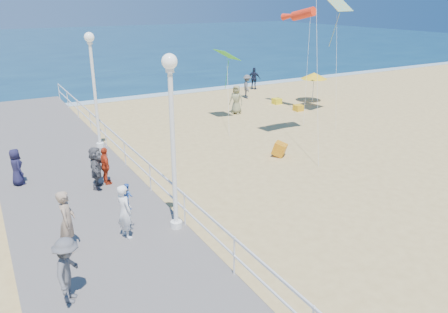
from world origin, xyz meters
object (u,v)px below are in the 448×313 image
spectator_3 (105,166)px  spectator_2 (68,270)px  lamp_post_mid (172,126)px  beach_chair_left (277,101)px  spectator_5 (96,168)px  beach_walker_b (254,79)px  beach_umbrella (314,76)px  toddler_held (127,196)px  lamp_post_far (93,79)px  box_kite (279,150)px  woman_holding_toddler (125,211)px  spectator_6 (67,221)px  beach_walker_c (236,100)px  beach_chair_right (298,108)px  spectator_4 (16,167)px  beach_walker_a (247,86)px

spectator_3 → spectator_2: bearing=157.6°
lamp_post_mid → spectator_3: 5.19m
spectator_2 → beach_chair_left: bearing=-21.7°
spectator_2 → spectator_5: 6.60m
beach_walker_b → beach_umbrella: 6.22m
toddler_held → lamp_post_far: bearing=-21.3°
beach_umbrella → beach_chair_left: bearing=162.9°
spectator_5 → box_kite: bearing=-65.5°
woman_holding_toddler → beach_walker_b: bearing=-54.4°
lamp_post_far → spectator_3: 5.31m
lamp_post_far → toddler_held: bearing=-99.0°
lamp_post_mid → box_kite: lamp_post_mid is taller
spectator_6 → beach_walker_c: spectator_6 is taller
spectator_5 → spectator_2: bearing=-177.1°
woman_holding_toddler → spectator_2: bearing=124.8°
beach_walker_b → box_kite: size_ratio=2.97×
woman_holding_toddler → beach_chair_right: size_ratio=3.04×
beach_chair_right → toddler_held: bearing=-144.6°
spectator_6 → beach_walker_c: (12.93, 12.29, -0.38)m
lamp_post_mid → spectator_4: 7.63m
beach_walker_a → box_kite: 13.02m
lamp_post_mid → spectator_2: 4.74m
spectator_6 → beach_chair_left: 21.48m
spectator_2 → beach_chair_left: 23.25m
beach_walker_b → beach_chair_right: (-1.45, -7.59, -0.69)m
spectator_4 → toddler_held: bearing=-170.4°
lamp_post_far → spectator_5: 5.51m
toddler_held → spectator_3: bearing=-18.3°
spectator_3 → spectator_5: 0.44m
lamp_post_far → toddler_held: 8.97m
beach_walker_a → beach_walker_b: (2.30, 2.50, 0.02)m
woman_holding_toddler → spectator_3: 4.25m
lamp_post_far → box_kite: lamp_post_far is taller
beach_walker_a → beach_chair_left: bearing=-138.1°
spectator_4 → beach_umbrella: 21.33m
spectator_3 → spectator_5: (-0.39, -0.18, 0.07)m
spectator_4 → beach_walker_c: (13.69, 6.53, -0.18)m
beach_walker_c → beach_chair_right: 4.31m
spectator_6 → beach_chair_right: size_ratio=3.31×
toddler_held → spectator_4: bearing=11.6°
beach_walker_a → beach_walker_c: size_ratio=0.94×
beach_walker_b → spectator_3: bearing=91.8°
beach_umbrella → spectator_3: bearing=-154.4°
beach_walker_a → box_kite: bearing=-180.0°
lamp_post_far → toddler_held: size_ratio=6.77×
spectator_6 → spectator_4: bearing=27.4°
spectator_3 → spectator_5: spectator_5 is taller
beach_walker_c → toddler_held: bearing=-81.2°
toddler_held → beach_walker_a: 21.41m
woman_holding_toddler → beach_umbrella: 21.83m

